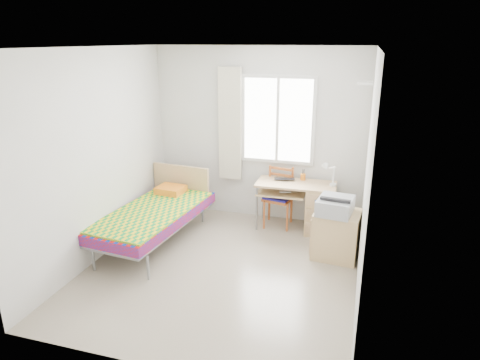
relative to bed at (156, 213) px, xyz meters
The scene contains 17 objects.
floor 1.27m from the bed, 22.37° to the right, with size 3.50×3.50×0.00m, color #BCAD93.
ceiling 2.49m from the bed, 22.37° to the right, with size 3.50×3.50×0.00m, color white.
wall_back 1.92m from the bed, 49.44° to the left, with size 3.20×3.20×0.00m, color silver.
wall_left 1.11m from the bed, 137.19° to the right, with size 3.50×3.50×0.00m, color silver.
wall_right 2.89m from the bed, ahead, with size 3.50×3.50×0.00m, color silver.
window 2.21m from the bed, 42.08° to the left, with size 1.10×0.04×1.30m.
curtain 1.75m from the bed, 60.67° to the left, with size 0.35×0.05×1.70m, color #EDE5C3.
floating_shelf 3.26m from the bed, 19.97° to the left, with size 0.20×0.32×0.03m, color white.
bed is the anchor object (origin of this frame).
desk 2.27m from the bed, 24.97° to the left, with size 1.14×0.54×0.71m.
chair 1.84m from the bed, 34.67° to the left, with size 0.45×0.45×0.89m.
cabinet 2.43m from the bed, ahead, with size 0.61×0.55×0.61m.
printer 2.41m from the bed, ahead, with size 0.47×0.52×0.20m.
laptop 1.90m from the bed, 32.45° to the left, with size 0.30×0.19×0.02m, color black.
pen_cup 2.18m from the bed, 31.72° to the left, with size 0.07×0.07×0.09m, color orange.
task_lamp 2.45m from the bed, 21.64° to the left, with size 0.22×0.31×0.38m.
book 1.80m from the bed, 31.56° to the left, with size 0.17×0.23×0.02m, color gray.
Camera 1 is at (1.53, -4.40, 2.68)m, focal length 32.00 mm.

